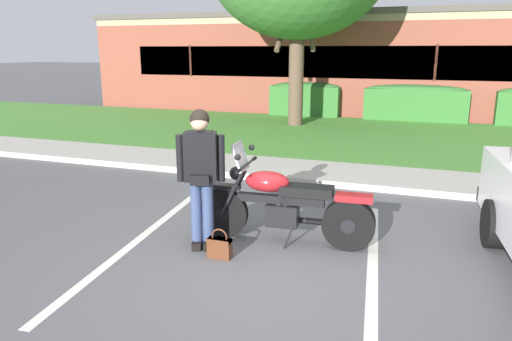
# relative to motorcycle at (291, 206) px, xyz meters

# --- Properties ---
(ground_plane) EXTENTS (140.00, 140.00, 0.00)m
(ground_plane) POSITION_rel_motorcycle_xyz_m (-0.09, -0.68, -0.49)
(ground_plane) COLOR #565659
(curb_strip) EXTENTS (60.00, 0.20, 0.12)m
(curb_strip) POSITION_rel_motorcycle_xyz_m (-0.09, 2.71, -0.43)
(curb_strip) COLOR #ADA89E
(curb_strip) RESTS_ON ground
(concrete_walk) EXTENTS (60.00, 1.50, 0.08)m
(concrete_walk) POSITION_rel_motorcycle_xyz_m (-0.09, 3.56, -0.45)
(concrete_walk) COLOR #ADA89E
(concrete_walk) RESTS_ON ground
(grass_lawn) EXTENTS (60.00, 7.01, 0.06)m
(grass_lawn) POSITION_rel_motorcycle_xyz_m (-0.09, 7.82, -0.46)
(grass_lawn) COLOR #478433
(grass_lawn) RESTS_ON ground
(stall_stripe_0) EXTENTS (0.56, 4.39, 0.01)m
(stall_stripe_0) POSITION_rel_motorcycle_xyz_m (-1.86, -0.48, -0.49)
(stall_stripe_0) COLOR silver
(stall_stripe_0) RESTS_ON ground
(stall_stripe_1) EXTENTS (0.56, 4.39, 0.01)m
(stall_stripe_1) POSITION_rel_motorcycle_xyz_m (1.08, -0.48, -0.49)
(stall_stripe_1) COLOR silver
(stall_stripe_1) RESTS_ON ground
(motorcycle) EXTENTS (2.24, 0.82, 1.26)m
(motorcycle) POSITION_rel_motorcycle_xyz_m (0.00, 0.00, 0.00)
(motorcycle) COLOR black
(motorcycle) RESTS_ON ground
(rider_person) EXTENTS (0.55, 0.37, 1.70)m
(rider_person) POSITION_rel_motorcycle_xyz_m (-0.97, -0.51, 0.50)
(rider_person) COLOR black
(rider_person) RESTS_ON ground
(handbag) EXTENTS (0.28, 0.13, 0.36)m
(handbag) POSITION_rel_motorcycle_xyz_m (-0.65, -0.72, -0.34)
(handbag) COLOR #562D19
(handbag) RESTS_ON ground
(hedge_left) EXTENTS (2.49, 0.90, 1.24)m
(hedge_left) POSITION_rel_motorcycle_xyz_m (-2.64, 11.48, 0.16)
(hedge_left) COLOR #336B2D
(hedge_left) RESTS_ON ground
(hedge_center_left) EXTENTS (3.31, 0.90, 1.24)m
(hedge_center_left) POSITION_rel_motorcycle_xyz_m (1.13, 11.48, 0.16)
(hedge_center_left) COLOR #336B2D
(hedge_center_left) RESTS_ON ground
(brick_building) EXTENTS (26.52, 11.06, 3.73)m
(brick_building) POSITION_rel_motorcycle_xyz_m (1.67, 16.99, 1.38)
(brick_building) COLOR brown
(brick_building) RESTS_ON ground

